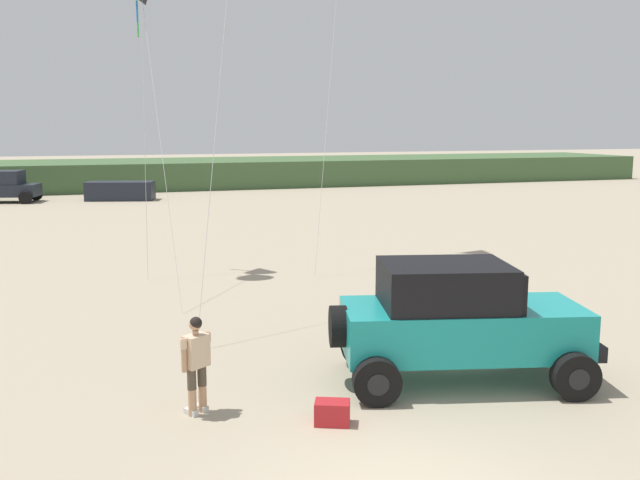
% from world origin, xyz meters
% --- Properties ---
extents(dune_ridge, '(90.00, 9.85, 2.03)m').
position_xyz_m(dune_ridge, '(-2.90, 48.38, 1.02)').
color(dune_ridge, '#426038').
rests_on(dune_ridge, ground_plane).
extents(jeep, '(5.02, 3.30, 2.26)m').
position_xyz_m(jeep, '(2.67, 3.46, 1.20)').
color(jeep, teal).
rests_on(jeep, ground_plane).
extents(person_watching, '(0.54, 0.45, 1.67)m').
position_xyz_m(person_watching, '(-2.19, 3.43, 0.94)').
color(person_watching, tan).
rests_on(person_watching, ground_plane).
extents(cooler_box, '(0.66, 0.55, 0.38)m').
position_xyz_m(cooler_box, '(-0.18, 2.36, 0.19)').
color(cooler_box, '#B21E23').
rests_on(cooler_box, ground_plane).
extents(distant_pickup, '(4.90, 3.28, 1.98)m').
position_xyz_m(distant_pickup, '(-9.41, 39.58, 0.94)').
color(distant_pickup, '#1E232D').
rests_on(distant_pickup, ground_plane).
extents(distant_sedan, '(4.49, 2.68, 1.20)m').
position_xyz_m(distant_sedan, '(-2.34, 38.72, 0.60)').
color(distant_sedan, '#1E232D').
rests_on(distant_sedan, ground_plane).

